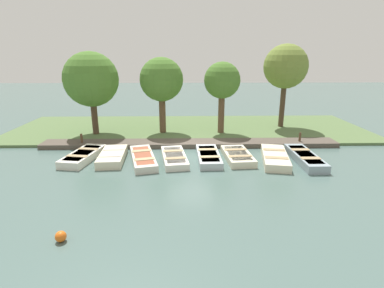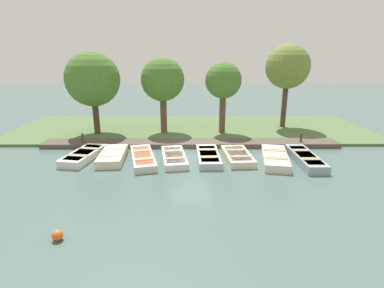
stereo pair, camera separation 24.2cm
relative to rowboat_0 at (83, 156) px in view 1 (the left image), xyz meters
The scene contains 18 objects.
ground_plane 5.50m from the rowboat_0, 100.89° to the left, with size 80.00×80.00×0.00m, color #4C6660.
shore_bank 8.10m from the rowboat_0, 138.22° to the left, with size 8.00×24.00×0.15m.
dock_walkway 5.85m from the rowboat_0, 112.86° to the left, with size 1.30×16.88×0.26m.
rowboat_0 is the anchor object (origin of this frame).
rowboat_1 1.50m from the rowboat_0, 84.89° to the left, with size 2.81×1.34×0.42m.
rowboat_2 3.05m from the rowboat_0, 83.57° to the left, with size 3.56×1.81×0.36m.
rowboat_3 4.58m from the rowboat_0, 86.83° to the left, with size 3.11×1.51×0.34m.
rowboat_4 6.28m from the rowboat_0, 88.74° to the left, with size 3.07×1.15×0.36m.
rowboat_5 7.75m from the rowboat_0, 89.09° to the left, with size 2.81×1.42×0.36m.
rowboat_6 9.55m from the rowboat_0, 87.24° to the left, with size 3.40×1.73×0.41m.
rowboat_7 11.01m from the rowboat_0, 87.25° to the left, with size 3.45×1.00×0.42m.
mooring_post_near 2.29m from the rowboat_0, 160.60° to the right, with size 0.13×0.13×0.79m.
mooring_post_far 11.92m from the rowboat_0, 100.41° to the left, with size 0.13×0.13×0.79m.
buoy 7.06m from the rowboat_0, 13.03° to the left, with size 0.32×0.32×0.32m.
park_tree_far_left 5.67m from the rowboat_0, behind, with size 3.34×3.34×5.26m.
park_tree_left 6.91m from the rowboat_0, 143.01° to the left, with size 2.73×2.73×4.92m.
park_tree_center 9.37m from the rowboat_0, 122.16° to the left, with size 2.27×2.27×4.65m.
park_tree_right 14.04m from the rowboat_0, 117.80° to the left, with size 2.94×2.94×5.75m.
Camera 1 is at (15.32, -0.25, 5.11)m, focal length 28.00 mm.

